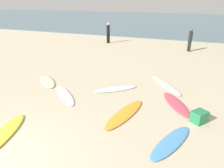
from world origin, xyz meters
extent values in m
cube|color=slate|center=(0.00, 38.55, 0.04)|extent=(120.00, 40.00, 0.08)
ellipsoid|color=white|center=(-0.46, 4.23, 0.03)|extent=(1.91, 1.83, 0.06)
ellipsoid|color=#4F96D5|center=(4.00, 2.68, 0.03)|extent=(1.19, 2.05, 0.07)
ellipsoid|color=gold|center=(2.32, 3.69, 0.03)|extent=(1.02, 2.44, 0.07)
ellipsoid|color=#EFE4BE|center=(-2.12, 5.25, 0.04)|extent=(1.81, 1.71, 0.08)
ellipsoid|color=yellow|center=(-0.63, 1.30, 0.04)|extent=(1.14, 2.22, 0.08)
ellipsoid|color=silver|center=(3.24, 6.88, 0.04)|extent=(1.92, 2.34, 0.08)
ellipsoid|color=white|center=(1.26, 5.59, 0.03)|extent=(1.87, 1.70, 0.06)
ellipsoid|color=#DA4C60|center=(3.89, 5.10, 0.03)|extent=(1.48, 2.05, 0.07)
cylinder|color=black|center=(3.96, 14.28, 0.40)|extent=(0.14, 0.14, 0.80)
cylinder|color=black|center=(3.84, 14.44, 0.40)|extent=(0.14, 0.14, 0.80)
cylinder|color=black|center=(3.90, 14.36, 1.14)|extent=(0.39, 0.39, 0.67)
sphere|color=brown|center=(3.90, 14.36, 1.58)|extent=(0.22, 0.22, 0.22)
cylinder|color=black|center=(-3.05, 15.05, 0.42)|extent=(0.14, 0.14, 0.84)
cylinder|color=black|center=(-2.97, 15.23, 0.42)|extent=(0.14, 0.14, 0.84)
cylinder|color=black|center=(-3.01, 15.14, 1.19)|extent=(0.37, 0.37, 0.70)
sphere|color=beige|center=(-3.01, 15.14, 1.65)|extent=(0.23, 0.23, 0.23)
cube|color=#287F51|center=(4.70, 4.10, 0.20)|extent=(0.58, 0.60, 0.39)
camera|label=1|loc=(4.21, -2.37, 3.73)|focal=33.72mm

